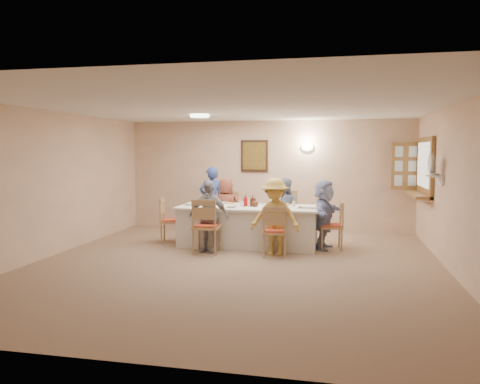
% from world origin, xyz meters
% --- Properties ---
extents(ground, '(7.00, 7.00, 0.00)m').
position_xyz_m(ground, '(0.00, 0.00, 0.00)').
color(ground, tan).
extents(room_walls, '(7.00, 7.00, 7.00)m').
position_xyz_m(room_walls, '(0.00, 0.00, 1.51)').
color(room_walls, '#CAAA8F').
rests_on(room_walls, ground).
extents(wall_picture, '(0.62, 0.05, 0.72)m').
position_xyz_m(wall_picture, '(-0.30, 3.46, 1.70)').
color(wall_picture, black).
rests_on(wall_picture, room_walls).
extents(wall_sconce, '(0.26, 0.09, 0.18)m').
position_xyz_m(wall_sconce, '(0.90, 3.44, 1.90)').
color(wall_sconce, white).
rests_on(wall_sconce, room_walls).
extents(ceiling_light, '(0.36, 0.36, 0.05)m').
position_xyz_m(ceiling_light, '(-1.00, 1.50, 2.47)').
color(ceiling_light, white).
rests_on(ceiling_light, room_walls).
extents(serving_hatch, '(0.06, 1.50, 1.15)m').
position_xyz_m(serving_hatch, '(3.21, 2.40, 1.50)').
color(serving_hatch, olive).
rests_on(serving_hatch, room_walls).
extents(hatch_sill, '(0.30, 1.50, 0.05)m').
position_xyz_m(hatch_sill, '(3.09, 2.40, 0.97)').
color(hatch_sill, olive).
rests_on(hatch_sill, room_walls).
extents(shutter_door, '(0.55, 0.04, 1.00)m').
position_xyz_m(shutter_door, '(2.95, 3.16, 1.50)').
color(shutter_door, olive).
rests_on(shutter_door, room_walls).
extents(fan_shelf, '(0.22, 0.36, 0.03)m').
position_xyz_m(fan_shelf, '(3.13, 1.05, 1.40)').
color(fan_shelf, white).
rests_on(fan_shelf, room_walls).
extents(desk_fan, '(0.30, 0.30, 0.28)m').
position_xyz_m(desk_fan, '(3.10, 1.05, 1.55)').
color(desk_fan, '#A5A5A8').
rests_on(desk_fan, fan_shelf).
extents(dining_table, '(2.67, 1.13, 0.76)m').
position_xyz_m(dining_table, '(-0.08, 1.61, 0.38)').
color(dining_table, silver).
rests_on(dining_table, ground).
extents(chair_back_left, '(0.50, 0.50, 0.96)m').
position_xyz_m(chair_back_left, '(-0.68, 2.41, 0.48)').
color(chair_back_left, tan).
rests_on(chair_back_left, ground).
extents(chair_back_right, '(0.52, 0.52, 1.00)m').
position_xyz_m(chair_back_right, '(0.52, 2.41, 0.50)').
color(chair_back_right, tan).
rests_on(chair_back_right, ground).
extents(chair_front_left, '(0.48, 0.48, 0.98)m').
position_xyz_m(chair_front_left, '(-0.68, 0.81, 0.49)').
color(chair_front_left, tan).
rests_on(chair_front_left, ground).
extents(chair_front_right, '(0.49, 0.49, 0.89)m').
position_xyz_m(chair_front_right, '(0.52, 0.81, 0.44)').
color(chair_front_right, tan).
rests_on(chair_front_right, ground).
extents(chair_left_end, '(0.50, 0.50, 0.89)m').
position_xyz_m(chair_left_end, '(-1.63, 1.61, 0.45)').
color(chair_left_end, tan).
rests_on(chair_left_end, ground).
extents(chair_right_end, '(0.47, 0.47, 0.89)m').
position_xyz_m(chair_right_end, '(1.47, 1.61, 0.44)').
color(chair_right_end, tan).
rests_on(chair_right_end, ground).
extents(diner_back_left, '(0.73, 0.57, 1.27)m').
position_xyz_m(diner_back_left, '(-0.68, 2.29, 0.63)').
color(diner_back_left, brown).
rests_on(diner_back_left, ground).
extents(diner_back_right, '(0.63, 0.50, 1.27)m').
position_xyz_m(diner_back_right, '(0.52, 2.29, 0.63)').
color(diner_back_right, '#8492B4').
rests_on(diner_back_right, ground).
extents(diner_front_left, '(0.87, 0.58, 1.29)m').
position_xyz_m(diner_front_left, '(-0.68, 0.93, 0.65)').
color(diner_front_left, '#9F9EA6').
rests_on(diner_front_left, ground).
extents(diner_front_right, '(0.96, 0.67, 1.34)m').
position_xyz_m(diner_front_right, '(0.52, 0.93, 0.67)').
color(diner_front_right, gold).
rests_on(diner_front_right, ground).
extents(diner_right_end, '(1.34, 0.86, 1.28)m').
position_xyz_m(diner_right_end, '(1.34, 1.61, 0.64)').
color(diner_right_end, '#96A5D3').
rests_on(diner_right_end, ground).
extents(caregiver, '(0.84, 0.81, 1.47)m').
position_xyz_m(caregiver, '(-1.13, 2.76, 0.73)').
color(caregiver, '#304792').
rests_on(caregiver, ground).
extents(placemat_fl, '(0.37, 0.27, 0.01)m').
position_xyz_m(placemat_fl, '(-0.68, 1.19, 0.76)').
color(placemat_fl, '#472B19').
rests_on(placemat_fl, dining_table).
extents(plate_fl, '(0.24, 0.24, 0.01)m').
position_xyz_m(plate_fl, '(-0.68, 1.19, 0.77)').
color(plate_fl, white).
rests_on(plate_fl, dining_table).
extents(napkin_fl, '(0.14, 0.14, 0.01)m').
position_xyz_m(napkin_fl, '(-0.50, 1.14, 0.77)').
color(napkin_fl, yellow).
rests_on(napkin_fl, dining_table).
extents(placemat_fr, '(0.37, 0.27, 0.01)m').
position_xyz_m(placemat_fr, '(0.52, 1.19, 0.76)').
color(placemat_fr, '#472B19').
rests_on(placemat_fr, dining_table).
extents(plate_fr, '(0.23, 0.23, 0.01)m').
position_xyz_m(plate_fr, '(0.52, 1.19, 0.77)').
color(plate_fr, white).
rests_on(plate_fr, dining_table).
extents(napkin_fr, '(0.13, 0.13, 0.01)m').
position_xyz_m(napkin_fr, '(0.70, 1.14, 0.77)').
color(napkin_fr, yellow).
rests_on(napkin_fr, dining_table).
extents(placemat_bl, '(0.33, 0.25, 0.01)m').
position_xyz_m(placemat_bl, '(-0.68, 2.03, 0.76)').
color(placemat_bl, '#472B19').
rests_on(placemat_bl, dining_table).
extents(plate_bl, '(0.24, 0.24, 0.02)m').
position_xyz_m(plate_bl, '(-0.68, 2.03, 0.77)').
color(plate_bl, white).
rests_on(plate_bl, dining_table).
extents(napkin_bl, '(0.15, 0.15, 0.01)m').
position_xyz_m(napkin_bl, '(-0.50, 1.98, 0.77)').
color(napkin_bl, yellow).
rests_on(napkin_bl, dining_table).
extents(placemat_br, '(0.37, 0.27, 0.01)m').
position_xyz_m(placemat_br, '(0.52, 2.03, 0.76)').
color(placemat_br, '#472B19').
rests_on(placemat_br, dining_table).
extents(plate_br, '(0.26, 0.26, 0.02)m').
position_xyz_m(plate_br, '(0.52, 2.03, 0.77)').
color(plate_br, white).
rests_on(plate_br, dining_table).
extents(napkin_br, '(0.14, 0.14, 0.01)m').
position_xyz_m(napkin_br, '(0.70, 1.98, 0.77)').
color(napkin_br, yellow).
rests_on(napkin_br, dining_table).
extents(placemat_le, '(0.33, 0.24, 0.01)m').
position_xyz_m(placemat_le, '(-1.18, 1.61, 0.76)').
color(placemat_le, '#472B19').
rests_on(placemat_le, dining_table).
extents(plate_le, '(0.25, 0.25, 0.02)m').
position_xyz_m(plate_le, '(-1.18, 1.61, 0.77)').
color(plate_le, white).
rests_on(plate_le, dining_table).
extents(napkin_le, '(0.14, 0.14, 0.01)m').
position_xyz_m(napkin_le, '(-1.00, 1.56, 0.77)').
color(napkin_le, yellow).
rests_on(napkin_le, dining_table).
extents(placemat_re, '(0.36, 0.27, 0.01)m').
position_xyz_m(placemat_re, '(1.04, 1.61, 0.76)').
color(placemat_re, '#472B19').
rests_on(placemat_re, dining_table).
extents(plate_re, '(0.23, 0.23, 0.01)m').
position_xyz_m(plate_re, '(1.04, 1.61, 0.77)').
color(plate_re, white).
rests_on(plate_re, dining_table).
extents(napkin_re, '(0.14, 0.14, 0.01)m').
position_xyz_m(napkin_re, '(1.22, 1.56, 0.77)').
color(napkin_re, yellow).
rests_on(napkin_re, dining_table).
extents(teacup_a, '(0.13, 0.13, 0.09)m').
position_xyz_m(teacup_a, '(-0.85, 1.33, 0.80)').
color(teacup_a, white).
rests_on(teacup_a, dining_table).
extents(teacup_b, '(0.16, 0.16, 0.09)m').
position_xyz_m(teacup_b, '(0.30, 2.12, 0.80)').
color(teacup_b, white).
rests_on(teacup_b, dining_table).
extents(bowl_a, '(0.35, 0.35, 0.05)m').
position_xyz_m(bowl_a, '(-0.35, 1.34, 0.79)').
color(bowl_a, white).
rests_on(bowl_a, dining_table).
extents(bowl_b, '(0.24, 0.24, 0.06)m').
position_xyz_m(bowl_b, '(0.31, 1.90, 0.79)').
color(bowl_b, white).
rests_on(bowl_b, dining_table).
extents(condiment_ketchup, '(0.09, 0.09, 0.23)m').
position_xyz_m(condiment_ketchup, '(-0.14, 1.62, 0.87)').
color(condiment_ketchup, red).
rests_on(condiment_ketchup, dining_table).
extents(condiment_brown, '(0.14, 0.14, 0.21)m').
position_xyz_m(condiment_brown, '(-0.01, 1.67, 0.86)').
color(condiment_brown, '#4F2515').
rests_on(condiment_brown, dining_table).
extents(condiment_malt, '(0.19, 0.19, 0.16)m').
position_xyz_m(condiment_malt, '(0.05, 1.58, 0.84)').
color(condiment_malt, '#4F2515').
rests_on(condiment_malt, dining_table).
extents(drinking_glass, '(0.06, 0.06, 0.10)m').
position_xyz_m(drinking_glass, '(-0.23, 1.66, 0.82)').
color(drinking_glass, silver).
rests_on(drinking_glass, dining_table).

